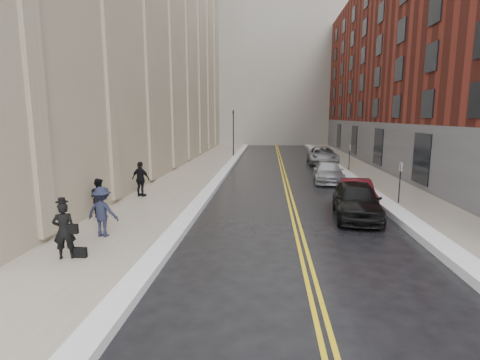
% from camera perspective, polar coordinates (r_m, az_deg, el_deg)
% --- Properties ---
extents(ground, '(160.00, 160.00, 0.00)m').
position_cam_1_polar(ground, '(12.05, -2.08, -12.22)').
color(ground, black).
rests_on(ground, ground).
extents(sidewalk_left, '(4.00, 64.00, 0.15)m').
position_cam_1_polar(sidewalk_left, '(28.06, -7.56, 0.52)').
color(sidewalk_left, gray).
rests_on(sidewalk_left, ground).
extents(sidewalk_right, '(3.00, 64.00, 0.15)m').
position_cam_1_polar(sidewalk_right, '(28.53, 20.02, 0.17)').
color(sidewalk_right, gray).
rests_on(sidewalk_right, ground).
extents(lane_stripe_a, '(0.12, 64.00, 0.01)m').
position_cam_1_polar(lane_stripe_a, '(27.50, 6.61, 0.20)').
color(lane_stripe_a, gold).
rests_on(lane_stripe_a, ground).
extents(lane_stripe_b, '(0.12, 64.00, 0.01)m').
position_cam_1_polar(lane_stripe_b, '(27.51, 7.11, 0.20)').
color(lane_stripe_b, gold).
rests_on(lane_stripe_b, ground).
extents(snow_ridge_left, '(0.70, 60.80, 0.26)m').
position_cam_1_polar(snow_ridge_left, '(27.67, -2.90, 0.58)').
color(snow_ridge_left, white).
rests_on(snow_ridge_left, ground).
extents(snow_ridge_right, '(0.85, 60.80, 0.30)m').
position_cam_1_polar(snow_ridge_right, '(28.07, 16.40, 0.37)').
color(snow_ridge_right, white).
rests_on(snow_ridge_right, ground).
extents(building_right, '(14.00, 50.00, 18.00)m').
position_cam_1_polar(building_right, '(38.04, 30.76, 15.16)').
color(building_right, maroon).
rests_on(building_right, ground).
extents(tower_far_right, '(22.00, 18.00, 44.00)m').
position_cam_1_polar(tower_far_right, '(80.09, 14.48, 21.99)').
color(tower_far_right, slate).
rests_on(tower_far_right, ground).
extents(traffic_signal, '(0.18, 0.15, 5.20)m').
position_cam_1_polar(traffic_signal, '(41.31, -1.02, 7.71)').
color(traffic_signal, black).
rests_on(traffic_signal, ground).
extents(parking_sign_near, '(0.06, 0.35, 2.23)m').
position_cam_1_polar(parking_sign_near, '(20.46, 23.20, 0.07)').
color(parking_sign_near, black).
rests_on(parking_sign_near, ground).
extents(parking_sign_far, '(0.06, 0.35, 2.23)m').
position_cam_1_polar(parking_sign_far, '(31.96, 16.35, 3.64)').
color(parking_sign_far, black).
rests_on(parking_sign_far, ground).
extents(car_black, '(2.40, 4.94, 1.62)m').
position_cam_1_polar(car_black, '(17.46, 17.36, -2.94)').
color(car_black, black).
rests_on(car_black, ground).
extents(car_maroon, '(1.62, 4.10, 1.33)m').
position_cam_1_polar(car_maroon, '(19.88, 17.36, -1.88)').
color(car_maroon, '#430C12').
rests_on(car_maroon, ground).
extents(car_silver_near, '(2.30, 4.90, 1.38)m').
position_cam_1_polar(car_silver_near, '(26.71, 13.31, 1.22)').
color(car_silver_near, '#95979C').
rests_on(car_silver_near, ground).
extents(car_silver_far, '(2.89, 5.90, 1.61)m').
position_cam_1_polar(car_silver_far, '(36.94, 12.43, 3.71)').
color(car_silver_far, '#A5A7AD').
rests_on(car_silver_far, ground).
extents(pedestrian_main, '(0.76, 0.62, 1.79)m').
position_cam_1_polar(pedestrian_main, '(12.74, -25.23, -6.98)').
color(pedestrian_main, black).
rests_on(pedestrian_main, sidewalk_left).
extents(pedestrian_a, '(0.99, 0.88, 1.71)m').
position_cam_1_polar(pedestrian_a, '(17.38, -20.69, -2.54)').
color(pedestrian_a, black).
rests_on(pedestrian_a, sidewalk_left).
extents(pedestrian_b, '(1.28, 0.85, 1.84)m').
position_cam_1_polar(pedestrian_b, '(14.53, -20.22, -4.55)').
color(pedestrian_b, '#1B1D30').
rests_on(pedestrian_b, sidewalk_left).
extents(pedestrian_c, '(1.22, 0.81, 1.93)m').
position_cam_1_polar(pedestrian_c, '(21.11, -14.87, 0.14)').
color(pedestrian_c, black).
rests_on(pedestrian_c, sidewalk_left).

